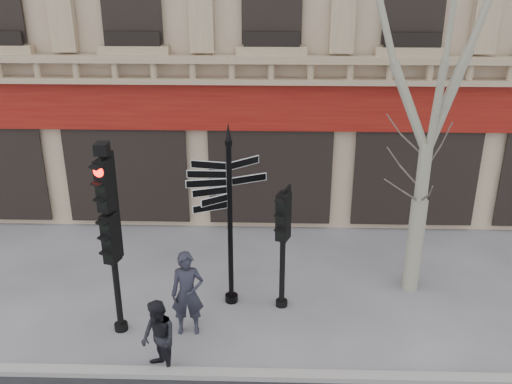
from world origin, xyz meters
TOP-DOWN VIEW (x-y plane):
  - ground at (0.00, 0.00)m, footprint 80.00×80.00m
  - kerb at (0.00, -1.40)m, footprint 80.00×0.25m
  - fingerpost at (-0.84, 1.13)m, footprint 2.15×2.15m
  - traffic_signal_main at (-3.08, -0.01)m, footprint 0.52×0.44m
  - traffic_signal_secondary at (0.30, 0.99)m, footprint 0.55×0.47m
  - plane_tree at (3.34, 1.81)m, footprint 3.29×3.29m
  - pedestrian_a at (-1.64, -0.02)m, footprint 0.71×0.50m
  - pedestrian_b at (-2.00, -1.30)m, footprint 0.91×0.94m

SIDE VIEW (x-z plane):
  - ground at x=0.00m, z-range 0.00..0.00m
  - kerb at x=0.00m, z-range 0.00..0.12m
  - pedestrian_b at x=-2.00m, z-range 0.00..1.53m
  - pedestrian_a at x=-1.64m, z-range 0.00..1.84m
  - traffic_signal_secondary at x=0.30m, z-range 0.54..3.30m
  - traffic_signal_main at x=-3.08m, z-range 0.54..4.65m
  - fingerpost at x=-0.84m, z-range 0.72..4.92m
  - plane_tree at x=3.34m, z-range 1.76..10.50m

